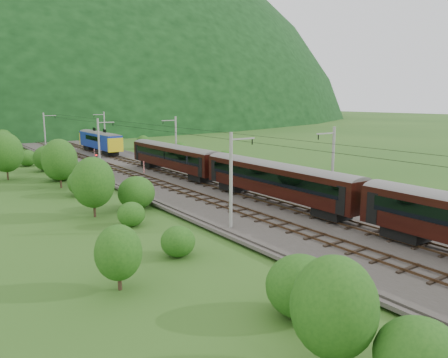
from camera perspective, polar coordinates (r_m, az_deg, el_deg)
ground at (r=40.91m, az=7.98°, el=-5.22°), size 600.00×600.00×0.00m
railbed at (r=48.42m, az=-0.08°, el=-2.48°), size 14.00×220.00×0.30m
track_left at (r=47.08m, az=-2.49°, el=-2.59°), size 2.40×220.00×0.27m
track_right at (r=49.75m, az=2.18°, el=-1.88°), size 2.40×220.00×0.27m
catenary_left at (r=64.54m, az=-15.95°, el=4.26°), size 2.54×192.28×8.00m
catenary_right at (r=69.47m, az=-6.35°, el=5.00°), size 2.54×192.28×8.00m
overhead_wires at (r=47.37m, az=-0.09°, el=5.74°), size 4.83×198.00×0.03m
train at (r=37.18m, az=18.45°, el=-1.83°), size 2.86×137.66×4.97m
hazard_post_near at (r=65.02m, az=-10.43°, el=1.55°), size 0.18×0.18×1.70m
hazard_post_far at (r=86.50m, az=-16.58°, el=3.34°), size 0.15×0.15×1.37m
signal at (r=70.32m, az=-16.31°, el=2.35°), size 0.25×0.25×2.26m
vegetation_left at (r=52.82m, az=-19.69°, el=0.51°), size 12.33×149.49×6.52m
vegetation_right at (r=61.75m, az=6.68°, el=1.29°), size 5.42×104.59×2.80m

